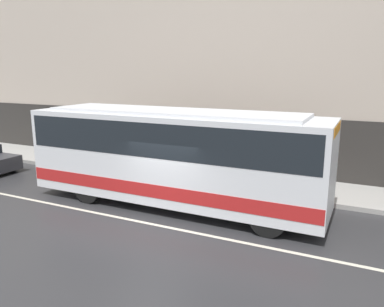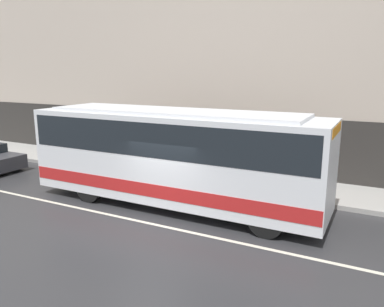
# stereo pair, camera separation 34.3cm
# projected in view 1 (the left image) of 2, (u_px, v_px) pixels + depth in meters

# --- Properties ---
(ground_plane) EXTENTS (60.00, 60.00, 0.00)m
(ground_plane) POSITION_uv_depth(u_px,v_px,m) (155.00, 225.00, 11.82)
(ground_plane) COLOR #2D2D30
(sidewalk) EXTENTS (60.00, 2.92, 0.18)m
(sidewalk) POSITION_uv_depth(u_px,v_px,m) (219.00, 179.00, 16.61)
(sidewalk) COLOR #A09E99
(sidewalk) RESTS_ON ground_plane
(building_facade) EXTENTS (60.00, 0.35, 13.43)m
(building_facade) POSITION_uv_depth(u_px,v_px,m) (234.00, 31.00, 16.64)
(building_facade) COLOR #B7A899
(building_facade) RESTS_ON ground_plane
(lane_stripe) EXTENTS (54.00, 0.14, 0.01)m
(lane_stripe) POSITION_uv_depth(u_px,v_px,m) (155.00, 225.00, 11.82)
(lane_stripe) COLOR beige
(lane_stripe) RESTS_ON ground_plane
(transit_bus) EXTENTS (10.71, 2.61, 3.45)m
(transit_bus) POSITION_uv_depth(u_px,v_px,m) (173.00, 153.00, 13.16)
(transit_bus) COLOR silver
(transit_bus) RESTS_ON ground_plane
(pedestrian_waiting) EXTENTS (0.36, 0.36, 1.59)m
(pedestrian_waiting) POSITION_uv_depth(u_px,v_px,m) (158.00, 155.00, 17.54)
(pedestrian_waiting) COLOR maroon
(pedestrian_waiting) RESTS_ON sidewalk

